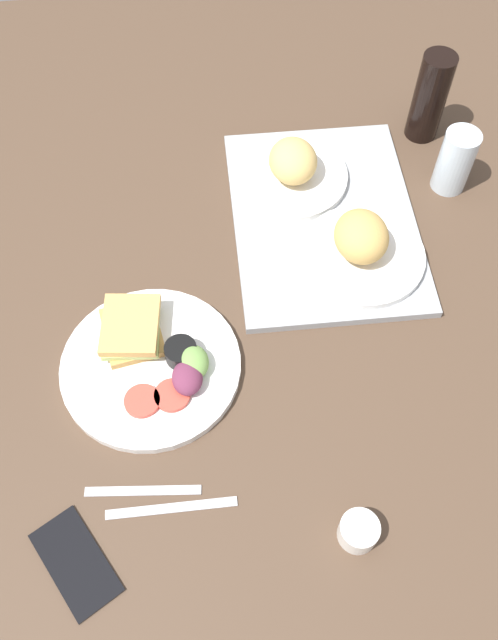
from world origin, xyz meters
TOP-DOWN VIEW (x-y plane):
  - ground_plane at (0.00, 0.00)cm, footprint 190.00×150.00cm
  - serving_tray at (-19.94, 19.32)cm, footprint 45.47×33.65cm
  - bread_plate_near at (-29.79, 14.53)cm, footprint 21.98×21.98cm
  - bread_plate_far at (-10.38, 23.98)cm, footprint 21.78×21.78cm
  - plate_with_salad at (6.28, -13.01)cm, footprint 28.94×28.94cm
  - drinking_glass at (-26.43, 44.49)cm, footprint 6.47×6.47cm
  - soda_bottle at (-40.73, 42.77)cm, footprint 6.40×6.40cm
  - espresso_cup at (36.65, 14.34)cm, footprint 5.60×5.60cm
  - fork at (26.94, -15.42)cm, footprint 3.01×17.06cm
  - knife at (29.94, -11.42)cm, footprint 1.50×19.01cm
  - cell_phone at (35.98, -24.97)cm, footprint 16.06×13.52cm

SIDE VIEW (x-z plane):
  - ground_plane at x=0.00cm, z-range -3.00..0.00cm
  - fork at x=26.94cm, z-range 0.00..0.50cm
  - knife at x=29.94cm, z-range 0.00..0.50cm
  - cell_phone at x=35.98cm, z-range 0.00..0.80cm
  - serving_tray at x=-19.94cm, z-range 0.00..1.60cm
  - plate_with_salad at x=6.28cm, z-range -1.01..4.39cm
  - espresso_cup at x=36.65cm, z-range 0.00..4.00cm
  - bread_plate_near at x=-29.79cm, z-range 0.14..8.57cm
  - bread_plate_far at x=-10.38cm, z-range 0.23..8.97cm
  - drinking_glass at x=-26.43cm, z-range 0.00..12.58cm
  - soda_bottle at x=-40.73cm, z-range 0.00..18.08cm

